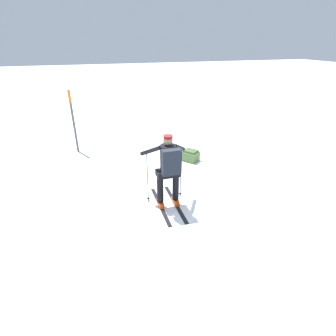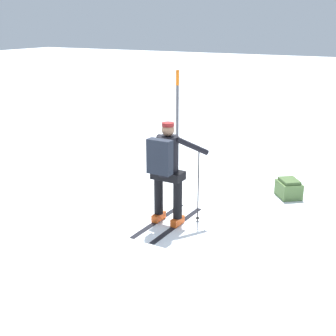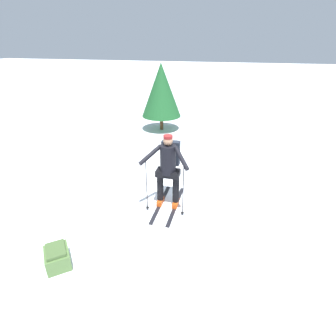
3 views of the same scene
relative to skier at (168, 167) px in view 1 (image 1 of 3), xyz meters
The scene contains 4 objects.
ground_plane 1.01m from the skier, 81.43° to the left, with size 80.00×80.00×0.00m, color white.
skier is the anchor object (origin of this frame).
dropped_backpack 2.76m from the skier, 146.93° to the left, with size 0.61×0.60×0.36m.
trail_marker 4.52m from the skier, 154.04° to the right, with size 0.08×0.08×2.08m.
Camera 1 is at (4.82, -1.69, 3.48)m, focal length 28.00 mm.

